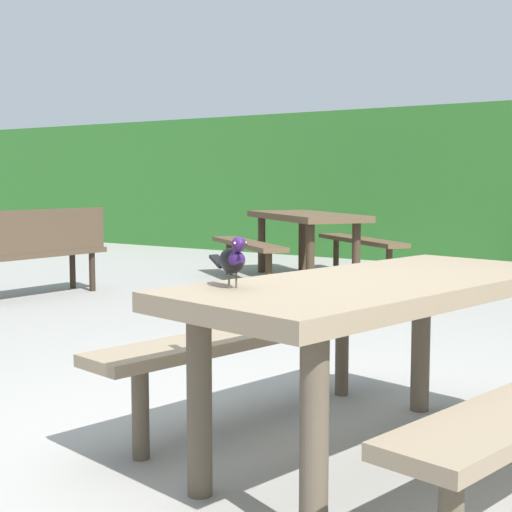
{
  "coord_description": "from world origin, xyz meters",
  "views": [
    {
      "loc": [
        1.58,
        -2.46,
        1.12
      ],
      "look_at": [
        0.03,
        -0.2,
        0.84
      ],
      "focal_mm": 53.11,
      "sensor_mm": 36.0,
      "label": 1
    }
  ],
  "objects": [
    {
      "name": "bird_grackle",
      "position": [
        0.04,
        -0.35,
        0.84
      ],
      "size": [
        0.26,
        0.17,
        0.18
      ],
      "color": "black",
      "rests_on": "picnic_table_foreground"
    },
    {
      "name": "park_bench_side",
      "position": [
        -4.14,
        2.26,
        0.49
      ],
      "size": [
        0.53,
        1.42,
        0.84
      ],
      "color": "#473828",
      "rests_on": "ground"
    },
    {
      "name": "picnic_table_foreground",
      "position": [
        0.34,
        0.2,
        0.56
      ],
      "size": [
        1.97,
        1.99,
        0.74
      ],
      "color": "#84725B",
      "rests_on": "ground"
    },
    {
      "name": "picnic_table_mid_right",
      "position": [
        -2.76,
        4.85,
        0.56
      ],
      "size": [
        2.37,
        2.36,
        0.74
      ],
      "color": "brown",
      "rests_on": "ground"
    },
    {
      "name": "ground_plane",
      "position": [
        0.0,
        0.0,
        0.0
      ],
      "size": [
        60.0,
        60.0,
        0.0
      ],
      "primitive_type": "plane",
      "color": "gray"
    }
  ]
}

